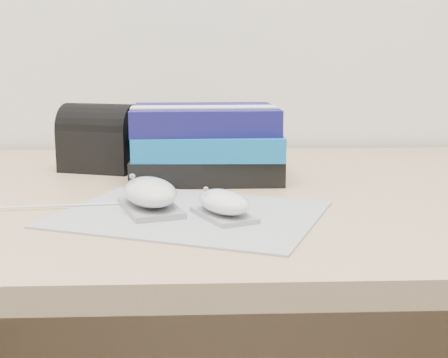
{
  "coord_description": "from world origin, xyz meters",
  "views": [
    {
      "loc": [
        -0.12,
        0.65,
        0.93
      ],
      "look_at": [
        -0.09,
        1.45,
        0.77
      ],
      "focal_mm": 50.0,
      "sensor_mm": 36.0,
      "label": 1
    }
  ],
  "objects_px": {
    "desk": "(273,314)",
    "mouse_front": "(224,204)",
    "mouse_rear": "(150,195)",
    "book_stack": "(206,143)",
    "pouch": "(100,138)"
  },
  "relations": [
    {
      "from": "desk",
      "to": "pouch",
      "type": "bearing_deg",
      "value": 161.99
    },
    {
      "from": "mouse_rear",
      "to": "pouch",
      "type": "relative_size",
      "value": 0.88
    },
    {
      "from": "mouse_front",
      "to": "book_stack",
      "type": "height_order",
      "value": "book_stack"
    },
    {
      "from": "pouch",
      "to": "mouse_rear",
      "type": "bearing_deg",
      "value": -70.33
    },
    {
      "from": "mouse_rear",
      "to": "mouse_front",
      "type": "height_order",
      "value": "mouse_rear"
    },
    {
      "from": "book_stack",
      "to": "pouch",
      "type": "height_order",
      "value": "book_stack"
    },
    {
      "from": "mouse_front",
      "to": "pouch",
      "type": "relative_size",
      "value": 0.72
    },
    {
      "from": "desk",
      "to": "mouse_front",
      "type": "distance_m",
      "value": 0.37
    },
    {
      "from": "mouse_front",
      "to": "mouse_rear",
      "type": "bearing_deg",
      "value": 157.89
    },
    {
      "from": "desk",
      "to": "mouse_rear",
      "type": "height_order",
      "value": "mouse_rear"
    },
    {
      "from": "pouch",
      "to": "book_stack",
      "type": "bearing_deg",
      "value": -20.95
    },
    {
      "from": "mouse_front",
      "to": "pouch",
      "type": "xyz_separation_m",
      "value": [
        -0.2,
        0.34,
        0.04
      ]
    },
    {
      "from": "desk",
      "to": "mouse_front",
      "type": "relative_size",
      "value": 15.09
    },
    {
      "from": "mouse_front",
      "to": "desk",
      "type": "bearing_deg",
      "value": 68.97
    },
    {
      "from": "mouse_rear",
      "to": "mouse_front",
      "type": "xyz_separation_m",
      "value": [
        0.09,
        -0.04,
        -0.0
      ]
    }
  ]
}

